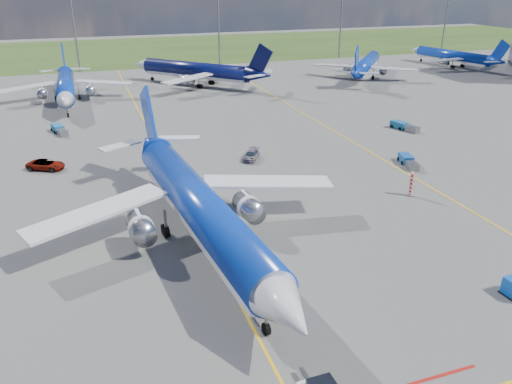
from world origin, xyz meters
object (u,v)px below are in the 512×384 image
object	(u,v)px
warning_post	(411,184)
bg_jet_nnw	(68,102)
bg_jet_ne	(365,77)
service_car_b	(46,165)
baggage_tug_c	(59,130)
baggage_tug_e	(404,127)
bg_jet_n	(196,86)
bg_jet_ene	(451,67)
main_airliner	(201,243)
baggage_tug_w	(408,161)
service_car_c	(251,155)

from	to	relation	value
warning_post	bg_jet_nnw	size ratio (longest dim) A/B	0.08
bg_jet_nnw	bg_jet_ne	world-z (taller)	bg_jet_nnw
bg_jet_ne	service_car_b	size ratio (longest dim) A/B	7.36
baggage_tug_c	baggage_tug_e	bearing A→B (deg)	-33.64
baggage_tug_e	service_car_b	bearing A→B (deg)	164.45
bg_jet_n	bg_jet_ene	bearing A→B (deg)	138.70
main_airliner	baggage_tug_e	world-z (taller)	main_airliner
baggage_tug_e	bg_jet_n	bearing A→B (deg)	101.32
main_airliner	baggage_tug_w	xyz separation A→B (m)	(32.74, 12.49, 0.54)
baggage_tug_w	baggage_tug_c	bearing A→B (deg)	160.65
bg_jet_nnw	bg_jet_n	distance (m)	30.75
baggage_tug_e	bg_jet_ene	bearing A→B (deg)	28.95
service_car_c	baggage_tug_w	bearing A→B (deg)	6.43
bg_jet_ene	baggage_tug_e	distance (m)	72.69
warning_post	baggage_tug_e	size ratio (longest dim) A/B	0.53
service_car_b	service_car_c	distance (m)	28.44
warning_post	baggage_tug_w	bearing A→B (deg)	56.73
warning_post	bg_jet_ene	bearing A→B (deg)	48.47
warning_post	bg_jet_ene	distance (m)	101.29
bg_jet_n	warning_post	bearing A→B (deg)	54.46
warning_post	baggage_tug_c	size ratio (longest dim) A/B	0.54
bg_jet_ne	main_airliner	distance (m)	95.52
warning_post	service_car_b	bearing A→B (deg)	150.33
bg_jet_nnw	bg_jet_ne	xyz separation A→B (m)	(74.09, 4.78, 0.00)
bg_jet_nnw	baggage_tug_e	world-z (taller)	bg_jet_nnw
warning_post	bg_jet_ene	world-z (taller)	bg_jet_ene
warning_post	bg_jet_ene	xyz separation A→B (m)	(67.15, 75.82, -1.50)
bg_jet_ene	main_airliner	world-z (taller)	main_airliner
warning_post	bg_jet_n	bearing A→B (deg)	97.48
warning_post	bg_jet_n	world-z (taller)	bg_jet_n
main_airliner	service_car_b	world-z (taller)	main_airliner
bg_jet_ene	service_car_c	xyz separation A→B (m)	(-81.21, -57.19, 0.64)
bg_jet_ne	service_car_b	xyz separation A→B (m)	(-76.89, -45.82, 0.71)
bg_jet_ene	service_car_b	xyz separation A→B (m)	(-109.15, -51.89, 0.71)
service_car_c	baggage_tug_e	world-z (taller)	service_car_c
service_car_b	baggage_tug_c	world-z (taller)	service_car_b
service_car_b	baggage_tug_c	distance (m)	17.95
main_airliner	baggage_tug_e	xyz separation A→B (m)	(42.44, 27.70, 0.57)
bg_jet_ne	service_car_c	distance (m)	70.78
service_car_b	baggage_tug_w	bearing A→B (deg)	-79.80
service_car_c	baggage_tug_e	distance (m)	30.36
bg_jet_n	main_airliner	xyz separation A→B (m)	(-17.04, -76.78, 0.00)
baggage_tug_c	baggage_tug_e	xyz separation A→B (m)	(56.29, -17.39, 0.01)
bg_jet_n	bg_jet_ne	distance (m)	44.71
bg_jet_ne	bg_jet_ene	xyz separation A→B (m)	(32.26, 6.08, 0.00)
baggage_tug_e	baggage_tug_w	bearing A→B (deg)	-138.57
bg_jet_ne	baggage_tug_w	world-z (taller)	bg_jet_ne
bg_jet_n	bg_jet_nnw	bearing A→B (deg)	-26.90
main_airliner	baggage_tug_c	xyz separation A→B (m)	(-13.85, 45.09, 0.57)
warning_post	baggage_tug_c	bearing A→B (deg)	134.12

